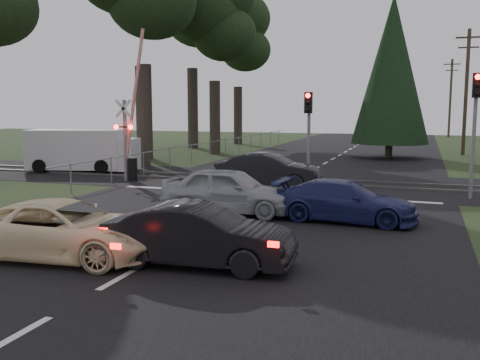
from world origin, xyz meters
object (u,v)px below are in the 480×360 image
at_px(utility_pole_far, 450,96).
at_px(cream_coupe, 64,230).
at_px(blue_sedan, 345,201).
at_px(dark_hatchback, 200,236).
at_px(silver_car, 229,191).
at_px(white_van, 85,150).
at_px(dark_car_far, 268,171).
at_px(traffic_signal_center, 308,123).
at_px(traffic_signal_right, 477,111).
at_px(utility_pole_mid, 466,90).
at_px(crossing_signal, 129,138).

bearing_deg(utility_pole_far, cream_coupe, -100.43).
relative_size(cream_coupe, blue_sedan, 1.11).
distance_m(dark_hatchback, silver_car, 5.91).
relative_size(blue_sedan, white_van, 0.70).
xyz_separation_m(utility_pole_far, silver_car, (-8.70, -50.98, -3.97)).
bearing_deg(blue_sedan, dark_car_far, 38.55).
xyz_separation_m(silver_car, blue_sedan, (3.76, -0.03, -0.13)).
bearing_deg(silver_car, white_van, 52.66).
xyz_separation_m(blue_sedan, white_van, (-15.18, 8.48, 0.52)).
relative_size(traffic_signal_center, blue_sedan, 0.95).
distance_m(dark_car_far, white_van, 11.35).
bearing_deg(traffic_signal_right, silver_car, -144.83).
bearing_deg(blue_sedan, traffic_signal_center, 24.80).
relative_size(cream_coupe, dark_car_far, 1.05).
bearing_deg(cream_coupe, traffic_signal_right, -45.47).
bearing_deg(traffic_signal_right, dark_hatchback, -119.52).
xyz_separation_m(utility_pole_mid, white_van, (-20.12, -17.53, -3.58)).
bearing_deg(dark_hatchback, utility_pole_far, -11.24).
relative_size(crossing_signal, dark_car_far, 1.54).
relative_size(dark_hatchback, white_van, 0.67).
distance_m(utility_pole_mid, utility_pole_far, 25.00).
bearing_deg(crossing_signal, cream_coupe, -66.15).
relative_size(silver_car, dark_car_far, 0.98).
bearing_deg(dark_car_far, traffic_signal_center, -68.05).
distance_m(crossing_signal, cream_coupe, 13.09).
xyz_separation_m(crossing_signal, utility_pole_mid, (15.77, 20.21, 2.67)).
xyz_separation_m(traffic_signal_right, utility_pole_far, (0.95, 45.53, 1.41)).
relative_size(utility_pole_mid, silver_car, 2.03).
bearing_deg(utility_pole_mid, traffic_signal_center, -111.21).
bearing_deg(traffic_signal_right, dark_car_far, 176.68).
xyz_separation_m(traffic_signal_center, dark_car_far, (-1.56, -0.73, -2.06)).
bearing_deg(silver_car, dark_hatchback, -167.00).
bearing_deg(cream_coupe, utility_pole_mid, -24.09).
relative_size(crossing_signal, traffic_signal_right, 1.48).
xyz_separation_m(crossing_signal, traffic_signal_right, (14.82, -0.31, 1.26)).
bearing_deg(dark_car_far, white_van, 73.93).
bearing_deg(dark_hatchback, traffic_signal_right, -33.44).
distance_m(traffic_signal_center, blue_sedan, 7.49).
bearing_deg(cream_coupe, utility_pole_far, -16.39).
bearing_deg(blue_sedan, silver_car, 93.44).
relative_size(dark_hatchback, dark_car_far, 0.91).
xyz_separation_m(utility_pole_far, blue_sedan, (-4.94, -51.01, -4.10)).
distance_m(utility_pole_mid, dark_car_far, 22.37).
distance_m(utility_pole_mid, white_van, 26.92).
bearing_deg(white_van, silver_car, -50.85).
bearing_deg(traffic_signal_right, crossing_signal, 178.79).
xyz_separation_m(traffic_signal_center, dark_hatchback, (0.21, -12.40, -2.13)).
bearing_deg(traffic_signal_right, white_van, 171.10).
relative_size(crossing_signal, silver_car, 1.57).
height_order(utility_pole_mid, white_van, utility_pole_mid).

